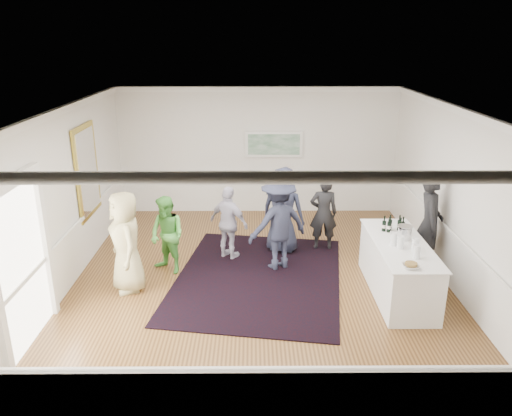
{
  "coord_description": "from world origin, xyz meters",
  "views": [
    {
      "loc": [
        -0.13,
        -8.4,
        4.38
      ],
      "look_at": [
        -0.07,
        0.2,
        1.39
      ],
      "focal_mm": 35.0,
      "sensor_mm": 36.0,
      "label": 1
    }
  ],
  "objects_px": {
    "guest_lilac": "(229,223)",
    "guest_navy": "(283,210)",
    "guest_green": "(167,235)",
    "bartender": "(429,224)",
    "guest_tan": "(126,242)",
    "guest_dark_b": "(323,213)",
    "nut_bowl": "(411,265)",
    "guest_dark_a": "(278,223)",
    "ice_bucket": "(404,233)",
    "serving_table": "(398,268)"
  },
  "relations": [
    {
      "from": "guest_navy",
      "to": "ice_bucket",
      "type": "relative_size",
      "value": 7.04
    },
    {
      "from": "guest_dark_b",
      "to": "guest_green",
      "type": "bearing_deg",
      "value": 20.71
    },
    {
      "from": "guest_tan",
      "to": "guest_green",
      "type": "distance_m",
      "value": 0.95
    },
    {
      "from": "serving_table",
      "to": "nut_bowl",
      "type": "height_order",
      "value": "nut_bowl"
    },
    {
      "from": "bartender",
      "to": "guest_dark_a",
      "type": "xyz_separation_m",
      "value": [
        -2.84,
        0.25,
        -0.07
      ]
    },
    {
      "from": "nut_bowl",
      "to": "guest_dark_a",
      "type": "bearing_deg",
      "value": 133.72
    },
    {
      "from": "nut_bowl",
      "to": "guest_navy",
      "type": "bearing_deg",
      "value": 122.39
    },
    {
      "from": "guest_tan",
      "to": "guest_dark_b",
      "type": "xyz_separation_m",
      "value": [
        3.74,
        1.8,
        -0.12
      ]
    },
    {
      "from": "guest_dark_b",
      "to": "guest_navy",
      "type": "height_order",
      "value": "guest_navy"
    },
    {
      "from": "guest_lilac",
      "to": "nut_bowl",
      "type": "xyz_separation_m",
      "value": [
        2.93,
        -2.5,
        0.25
      ]
    },
    {
      "from": "guest_lilac",
      "to": "guest_navy",
      "type": "xyz_separation_m",
      "value": [
        1.12,
        0.36,
        0.15
      ]
    },
    {
      "from": "guest_dark_a",
      "to": "ice_bucket",
      "type": "distance_m",
      "value": 2.36
    },
    {
      "from": "serving_table",
      "to": "guest_navy",
      "type": "relative_size",
      "value": 1.31
    },
    {
      "from": "ice_bucket",
      "to": "nut_bowl",
      "type": "distance_m",
      "value": 1.17
    },
    {
      "from": "guest_tan",
      "to": "guest_dark_a",
      "type": "bearing_deg",
      "value": 81.58
    },
    {
      "from": "guest_green",
      "to": "guest_navy",
      "type": "relative_size",
      "value": 0.83
    },
    {
      "from": "ice_bucket",
      "to": "nut_bowl",
      "type": "relative_size",
      "value": 0.98
    },
    {
      "from": "guest_lilac",
      "to": "nut_bowl",
      "type": "bearing_deg",
      "value": 172.98
    },
    {
      "from": "guest_tan",
      "to": "guest_dark_a",
      "type": "height_order",
      "value": "guest_dark_a"
    },
    {
      "from": "bartender",
      "to": "guest_lilac",
      "type": "xyz_separation_m",
      "value": [
        -3.82,
        0.7,
        -0.24
      ]
    },
    {
      "from": "guest_dark_b",
      "to": "guest_navy",
      "type": "relative_size",
      "value": 0.88
    },
    {
      "from": "guest_green",
      "to": "nut_bowl",
      "type": "height_order",
      "value": "guest_green"
    },
    {
      "from": "guest_dark_a",
      "to": "guest_navy",
      "type": "distance_m",
      "value": 0.83
    },
    {
      "from": "guest_lilac",
      "to": "nut_bowl",
      "type": "distance_m",
      "value": 3.86
    },
    {
      "from": "guest_dark_a",
      "to": "nut_bowl",
      "type": "distance_m",
      "value": 2.83
    },
    {
      "from": "guest_dark_a",
      "to": "guest_dark_b",
      "type": "height_order",
      "value": "guest_dark_a"
    },
    {
      "from": "guest_lilac",
      "to": "guest_dark_a",
      "type": "height_order",
      "value": "guest_dark_a"
    },
    {
      "from": "bartender",
      "to": "guest_tan",
      "type": "relative_size",
      "value": 1.09
    },
    {
      "from": "guest_green",
      "to": "guest_dark_b",
      "type": "xyz_separation_m",
      "value": [
        3.13,
        1.09,
        0.05
      ]
    },
    {
      "from": "guest_navy",
      "to": "ice_bucket",
      "type": "xyz_separation_m",
      "value": [
        2.03,
        -1.71,
        0.17
      ]
    },
    {
      "from": "bartender",
      "to": "guest_lilac",
      "type": "distance_m",
      "value": 3.89
    },
    {
      "from": "guest_dark_a",
      "to": "guest_dark_b",
      "type": "bearing_deg",
      "value": -163.07
    },
    {
      "from": "guest_lilac",
      "to": "guest_navy",
      "type": "distance_m",
      "value": 1.18
    },
    {
      "from": "ice_bucket",
      "to": "guest_navy",
      "type": "bearing_deg",
      "value": 139.87
    },
    {
      "from": "guest_green",
      "to": "bartender",
      "type": "bearing_deg",
      "value": 35.61
    },
    {
      "from": "guest_dark_b",
      "to": "serving_table",
      "type": "bearing_deg",
      "value": 119.53
    },
    {
      "from": "guest_green",
      "to": "guest_dark_b",
      "type": "bearing_deg",
      "value": 55.67
    },
    {
      "from": "guest_dark_b",
      "to": "nut_bowl",
      "type": "bearing_deg",
      "value": 109.24
    },
    {
      "from": "guest_green",
      "to": "guest_dark_a",
      "type": "xyz_separation_m",
      "value": [
        2.13,
        0.17,
        0.18
      ]
    },
    {
      "from": "guest_navy",
      "to": "guest_lilac",
      "type": "bearing_deg",
      "value": 36.44
    },
    {
      "from": "guest_dark_a",
      "to": "serving_table",
      "type": "bearing_deg",
      "value": 127.2
    },
    {
      "from": "guest_green",
      "to": "guest_tan",
      "type": "bearing_deg",
      "value": -93.77
    },
    {
      "from": "guest_lilac",
      "to": "guest_green",
      "type": "bearing_deg",
      "value": 62.09
    },
    {
      "from": "bartender",
      "to": "guest_green",
      "type": "relative_size",
      "value": 1.33
    },
    {
      "from": "guest_navy",
      "to": "guest_dark_b",
      "type": "bearing_deg",
      "value": -154.54
    },
    {
      "from": "guest_tan",
      "to": "guest_green",
      "type": "bearing_deg",
      "value": 113.34
    },
    {
      "from": "guest_navy",
      "to": "nut_bowl",
      "type": "xyz_separation_m",
      "value": [
        1.81,
        -2.86,
        0.09
      ]
    },
    {
      "from": "guest_dark_b",
      "to": "guest_lilac",
      "type": "bearing_deg",
      "value": 14.64
    },
    {
      "from": "serving_table",
      "to": "guest_tan",
      "type": "distance_m",
      "value": 4.82
    },
    {
      "from": "guest_lilac",
      "to": "ice_bucket",
      "type": "relative_size",
      "value": 5.88
    }
  ]
}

